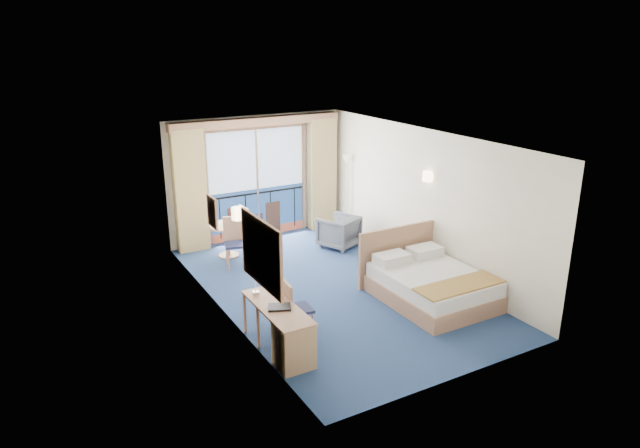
# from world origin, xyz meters

# --- Properties ---
(floor) EXTENTS (6.50, 6.50, 0.00)m
(floor) POSITION_xyz_m (0.00, 0.00, 0.00)
(floor) COLOR navy
(floor) RESTS_ON ground
(room_walls) EXTENTS (4.04, 6.54, 2.72)m
(room_walls) POSITION_xyz_m (0.00, 0.00, 1.78)
(room_walls) COLOR silver
(room_walls) RESTS_ON ground
(balcony_door) EXTENTS (2.36, 0.03, 2.52)m
(balcony_door) POSITION_xyz_m (-0.01, 3.22, 1.14)
(balcony_door) COLOR navy
(balcony_door) RESTS_ON room_walls
(curtain_left) EXTENTS (0.65, 0.22, 2.55)m
(curtain_left) POSITION_xyz_m (-1.55, 3.07, 1.28)
(curtain_left) COLOR tan
(curtain_left) RESTS_ON room_walls
(curtain_right) EXTENTS (0.65, 0.22, 2.55)m
(curtain_right) POSITION_xyz_m (1.55, 3.07, 1.28)
(curtain_right) COLOR tan
(curtain_right) RESTS_ON room_walls
(pelmet) EXTENTS (3.80, 0.25, 0.18)m
(pelmet) POSITION_xyz_m (0.00, 3.10, 2.58)
(pelmet) COLOR tan
(pelmet) RESTS_ON room_walls
(mirror) EXTENTS (0.05, 1.25, 0.95)m
(mirror) POSITION_xyz_m (-1.97, -1.50, 1.55)
(mirror) COLOR tan
(mirror) RESTS_ON room_walls
(wall_print) EXTENTS (0.04, 0.42, 0.52)m
(wall_print) POSITION_xyz_m (-1.97, 0.45, 1.60)
(wall_print) COLOR tan
(wall_print) RESTS_ON room_walls
(sconce_left) EXTENTS (0.18, 0.18, 0.18)m
(sconce_left) POSITION_xyz_m (-1.94, -0.60, 1.85)
(sconce_left) COLOR #FFE2B2
(sconce_left) RESTS_ON room_walls
(sconce_right) EXTENTS (0.18, 0.18, 0.18)m
(sconce_right) POSITION_xyz_m (1.94, -0.15, 1.85)
(sconce_right) COLOR #FFE2B2
(sconce_right) RESTS_ON room_walls
(bed) EXTENTS (1.67, 1.98, 1.05)m
(bed) POSITION_xyz_m (1.22, -1.22, 0.29)
(bed) COLOR tan
(bed) RESTS_ON ground
(nightstand) EXTENTS (0.40, 0.38, 0.52)m
(nightstand) POSITION_xyz_m (1.78, 0.29, 0.26)
(nightstand) COLOR tan
(nightstand) RESTS_ON ground
(phone) EXTENTS (0.18, 0.15, 0.08)m
(phone) POSITION_xyz_m (1.76, 0.33, 0.56)
(phone) COLOR beige
(phone) RESTS_ON nightstand
(armchair) EXTENTS (0.96, 0.97, 0.68)m
(armchair) POSITION_xyz_m (1.21, 1.75, 0.34)
(armchair) COLOR #4A4D5A
(armchair) RESTS_ON ground
(floor_lamp) EXTENTS (0.25, 0.25, 1.78)m
(floor_lamp) POSITION_xyz_m (1.88, 2.50, 1.35)
(floor_lamp) COLOR silver
(floor_lamp) RESTS_ON ground
(desk) EXTENTS (0.50, 1.46, 0.68)m
(desk) POSITION_xyz_m (-1.74, -1.84, 0.38)
(desk) COLOR tan
(desk) RESTS_ON ground
(desk_chair) EXTENTS (0.42, 0.42, 0.89)m
(desk_chair) POSITION_xyz_m (-1.36, -1.20, 0.50)
(desk_chair) COLOR #20264B
(desk_chair) RESTS_ON ground
(folder) EXTENTS (0.38, 0.34, 0.03)m
(folder) POSITION_xyz_m (-1.73, -1.51, 0.70)
(folder) COLOR black
(folder) RESTS_ON desk
(desk_lamp) EXTENTS (0.11, 0.11, 0.42)m
(desk_lamp) POSITION_xyz_m (-1.83, -0.92, 1.00)
(desk_lamp) COLOR silver
(desk_lamp) RESTS_ON desk
(round_table) EXTENTS (0.75, 0.75, 0.67)m
(round_table) POSITION_xyz_m (-1.04, 2.38, 0.51)
(round_table) COLOR tan
(round_table) RESTS_ON ground
(table_chair_a) EXTENTS (0.46, 0.45, 0.98)m
(table_chair_a) POSITION_xyz_m (-0.54, 2.41, 0.55)
(table_chair_a) COLOR #20264B
(table_chair_a) RESTS_ON ground
(table_chair_b) EXTENTS (0.52, 0.53, 0.98)m
(table_chair_b) POSITION_xyz_m (-1.10, 1.83, 0.55)
(table_chair_b) COLOR #20264B
(table_chair_b) RESTS_ON ground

